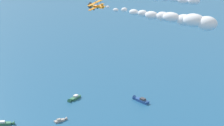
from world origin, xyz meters
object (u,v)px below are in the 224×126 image
object	(u,v)px
motorboat_near_centre	(61,120)
wingwalker_lead	(95,0)
motorboat_offshore	(74,98)
biplane_lead	(96,6)
motorboat_far_port	(6,123)
motorboat_trailing	(140,100)

from	to	relation	value
motorboat_near_centre	wingwalker_lead	xyz separation A→B (m)	(-22.92, -14.17, 56.53)
motorboat_offshore	wingwalker_lead	world-z (taller)	wingwalker_lead
motorboat_near_centre	biplane_lead	world-z (taller)	biplane_lead
motorboat_far_port	wingwalker_lead	world-z (taller)	wingwalker_lead
wingwalker_lead	motorboat_near_centre	bearing A→B (deg)	31.71
wingwalker_lead	motorboat_offshore	bearing A→B (deg)	9.74
motorboat_trailing	wingwalker_lead	bearing A→B (deg)	148.43
motorboat_near_centre	wingwalker_lead	size ratio (longest dim) A/B	4.03
motorboat_offshore	biplane_lead	world-z (taller)	biplane_lead
motorboat_offshore	motorboat_trailing	world-z (taller)	motorboat_trailing
motorboat_near_centre	wingwalker_lead	world-z (taller)	wingwalker_lead
motorboat_trailing	biplane_lead	xyz separation A→B (m)	(-40.59, 24.76, 54.15)
motorboat_near_centre	motorboat_trailing	xyz separation A→B (m)	(17.97, -39.30, 0.28)
motorboat_far_port	biplane_lead	distance (m)	70.14
motorboat_trailing	motorboat_far_port	bearing A→B (deg)	106.35
motorboat_far_port	motorboat_trailing	xyz separation A→B (m)	(18.57, -63.32, 0.15)
biplane_lead	motorboat_trailing	bearing A→B (deg)	-31.38
motorboat_trailing	biplane_lead	size ratio (longest dim) A/B	1.41
motorboat_near_centre	motorboat_offshore	size ratio (longest dim) A/B	0.76
motorboat_far_port	wingwalker_lead	size ratio (longest dim) A/B	5.17
motorboat_near_centre	biplane_lead	distance (m)	60.71
motorboat_offshore	wingwalker_lead	bearing A→B (deg)	-170.26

